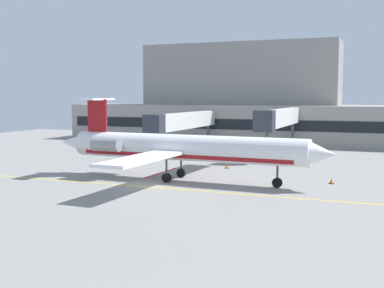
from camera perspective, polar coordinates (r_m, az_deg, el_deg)
ground at (r=46.29m, az=-5.35°, el=-4.82°), size 120.00×120.00×0.11m
terminal_building at (r=91.59m, az=5.40°, el=4.69°), size 63.10×13.58×17.85m
jet_bridge_west at (r=70.42m, az=10.02°, el=2.91°), size 2.40×21.75×6.50m
jet_bridge_east at (r=74.01m, az=-1.02°, el=2.63°), size 2.40×23.19×5.85m
regional_jet at (r=48.44m, az=-1.33°, el=-0.44°), size 29.21×24.20×8.01m
baggage_tug at (r=73.43m, az=-0.83°, el=-0.20°), size 2.07×3.57×1.93m
pushback_tractor at (r=75.71m, az=-6.09°, el=-0.00°), size 2.79×4.16×2.13m
safety_cone_alpha at (r=61.93m, az=-9.27°, el=-1.96°), size 0.47×0.47×0.55m
safety_cone_bravo at (r=48.79m, az=15.69°, el=-4.12°), size 0.47×0.47×0.55m
safety_cone_charlie at (r=57.01m, az=4.01°, el=-2.54°), size 0.47×0.47×0.55m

